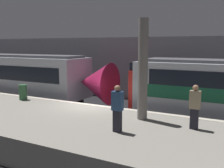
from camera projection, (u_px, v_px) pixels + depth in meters
The scene contains 8 objects.
ground_plane at pixel (92, 124), 13.71m from camera, with size 120.00×120.00×0.00m, color black.
platform at pixel (58, 129), 11.23m from camera, with size 40.00×5.49×1.09m.
station_rear_barrier at pixel (142, 69), 19.41m from camera, with size 50.00×0.15×4.69m.
support_pillar_near at pixel (143, 70), 10.56m from camera, with size 0.40×0.40×4.09m.
train_modern at pixel (10, 76), 19.81m from camera, with size 16.76×2.86×3.42m.
person_waiting at pixel (117, 107), 9.15m from camera, with size 0.38×0.24×1.67m.
person_walking at pixel (195, 106), 9.46m from camera, with size 0.38×0.24×1.63m.
trash_bin at pixel (23, 92), 14.60m from camera, with size 0.44×0.44×0.85m.
Camera 1 is at (7.13, -11.21, 4.13)m, focal length 42.00 mm.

